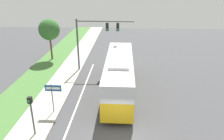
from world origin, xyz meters
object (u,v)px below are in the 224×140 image
bus (119,73)px  signal_gantry (95,34)px  pedestrian_signal (31,110)px  street_sign (53,93)px

bus → signal_gantry: (-2.97, 5.47, 2.44)m
bus → pedestrian_signal: bus is taller
pedestrian_signal → street_sign: (0.52, 2.91, -0.23)m
signal_gantry → pedestrian_signal: 12.91m
pedestrian_signal → street_sign: size_ratio=1.18×
bus → street_sign: bearing=-142.1°
pedestrian_signal → signal_gantry: bearing=77.7°
pedestrian_signal → street_sign: 2.97m
pedestrian_signal → street_sign: bearing=79.9°
signal_gantry → pedestrian_signal: (-2.71, -12.39, -2.39)m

